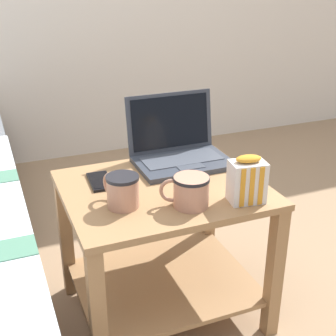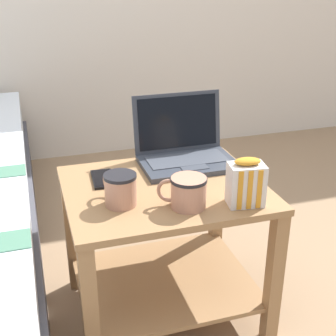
{
  "view_description": "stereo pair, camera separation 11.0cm",
  "coord_description": "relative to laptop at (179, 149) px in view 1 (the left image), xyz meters",
  "views": [
    {
      "loc": [
        -0.49,
        -1.25,
        1.15
      ],
      "look_at": [
        0.0,
        -0.04,
        0.58
      ],
      "focal_mm": 50.0,
      "sensor_mm": 36.0,
      "label": 1
    },
    {
      "loc": [
        -0.39,
        -1.29,
        1.15
      ],
      "look_at": [
        0.0,
        -0.04,
        0.58
      ],
      "focal_mm": 50.0,
      "sensor_mm": 36.0,
      "label": 2
    }
  ],
  "objects": [
    {
      "name": "laptop",
      "position": [
        0.0,
        0.0,
        0.0
      ],
      "size": [
        0.33,
        0.25,
        0.23
      ],
      "color": "#333842",
      "rests_on": "bedside_table"
    },
    {
      "name": "cell_phone",
      "position": [
        -0.31,
        -0.07,
        -0.04
      ],
      "size": [
        0.08,
        0.14,
        0.01
      ],
      "color": "black",
      "rests_on": "bedside_table"
    },
    {
      "name": "ground_plane",
      "position": [
        -0.13,
        -0.17,
        -0.54
      ],
      "size": [
        8.0,
        8.0,
        0.0
      ],
      "primitive_type": "plane",
      "color": "#937556"
    },
    {
      "name": "snack_bag",
      "position": [
        0.06,
        -0.36,
        0.02
      ],
      "size": [
        0.11,
        0.09,
        0.15
      ],
      "color": "silver",
      "rests_on": "bedside_table"
    },
    {
      "name": "mug_front_left",
      "position": [
        -0.1,
        -0.32,
        0.0
      ],
      "size": [
        0.14,
        0.11,
        0.09
      ],
      "color": "tan",
      "rests_on": "bedside_table"
    },
    {
      "name": "bedside_table",
      "position": [
        -0.13,
        -0.17,
        -0.22
      ],
      "size": [
        0.63,
        0.52,
        0.5
      ],
      "color": "#997047",
      "rests_on": "ground_plane"
    },
    {
      "name": "mug_front_right",
      "position": [
        -0.29,
        -0.25,
        0.01
      ],
      "size": [
        0.1,
        0.13,
        0.1
      ],
      "color": "tan",
      "rests_on": "bedside_table"
    }
  ]
}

